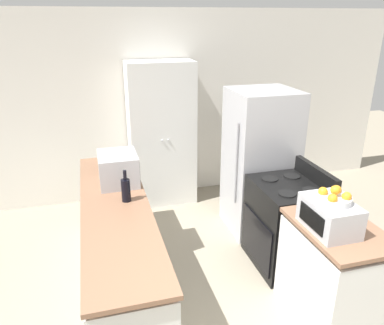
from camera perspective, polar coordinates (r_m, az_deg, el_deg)
wall_back at (r=5.33m, az=-4.59°, el=8.42°), size 7.00×0.06×2.60m
counter_left at (r=3.67m, az=-11.09°, el=-12.94°), size 0.60×2.58×0.91m
counter_right at (r=3.51m, az=20.50°, el=-15.83°), size 0.60×0.86×0.91m
pantry_cabinet at (r=5.13m, az=-4.65°, el=4.22°), size 0.88×0.49×1.96m
stove at (r=4.07m, az=14.08°, el=-9.08°), size 0.66×0.76×1.07m
refrigerator at (r=4.54m, az=10.27°, el=0.06°), size 0.75×0.72×1.73m
microwave at (r=3.81m, az=-11.17°, el=-0.91°), size 0.39×0.44×0.31m
wine_bottle at (r=3.43m, az=-10.05°, el=-4.07°), size 0.08×0.08×0.30m
toaster_oven at (r=3.13m, az=20.20°, el=-7.61°), size 0.32×0.45×0.24m
fruit_bowl at (r=3.06m, az=20.85°, el=-4.93°), size 0.26×0.26×0.14m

